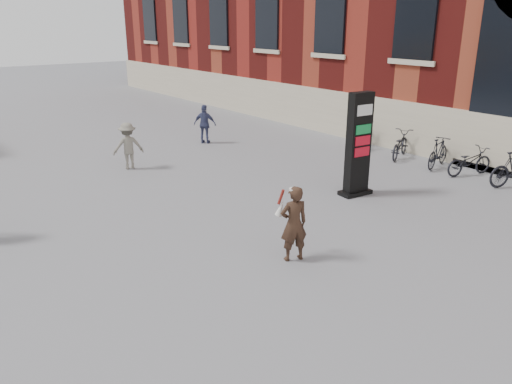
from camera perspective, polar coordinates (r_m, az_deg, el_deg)
ground at (r=9.89m, az=1.53°, el=-8.24°), size 100.00×100.00×0.00m
info_pylon at (r=13.58m, az=11.61°, el=5.30°), size 0.93×0.54×2.79m
woman at (r=9.78m, az=4.32°, el=-3.51°), size 0.70×0.66×1.54m
pedestrian_b at (r=16.42m, az=-14.41°, el=5.13°), size 1.07×0.77×1.49m
pedestrian_c at (r=19.41m, az=-5.86°, el=7.72°), size 0.84×0.90×1.49m
bike_4 at (r=16.63m, az=23.20°, el=3.24°), size 1.75×0.99×0.87m
bike_5 at (r=17.16m, az=20.09°, el=4.26°), size 1.68×0.83×0.97m
bike_6 at (r=17.98m, az=16.12°, el=5.24°), size 1.86×1.27×0.93m
bike_7 at (r=18.96m, az=12.17°, el=6.43°), size 1.78×1.16×1.04m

